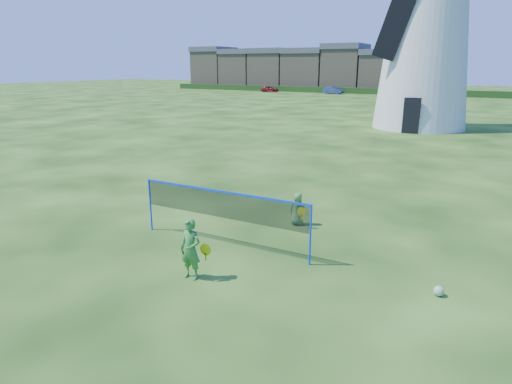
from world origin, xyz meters
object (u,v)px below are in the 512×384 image
object	(u,v)px
badminton_net	(222,205)
car_left	(270,89)
player_boy	(298,209)
play_ball	(439,291)
windmill	(427,29)
player_girl	(191,249)
car_right	(333,90)

from	to	relation	value
badminton_net	car_left	xyz separation A→B (m)	(-30.42, 63.28, -0.59)
player_boy	car_left	distance (m)	68.52
play_ball	badminton_net	bearing A→B (deg)	178.86
windmill	play_ball	distance (m)	28.22
play_ball	car_left	xyz separation A→B (m)	(-35.89, 63.39, 0.44)
badminton_net	player_girl	size ratio (longest dim) A/B	3.55
windmill	player_boy	distance (m)	25.26
player_girl	car_right	world-z (taller)	player_girl
player_girl	player_boy	world-z (taller)	player_girl
player_boy	car_right	xyz separation A→B (m)	(-19.81, 61.46, 0.07)
player_girl	play_ball	size ratio (longest dim) A/B	6.46
windmill	car_right	bearing A→B (deg)	117.70
player_girl	car_left	distance (m)	72.13
car_left	badminton_net	bearing A→B (deg)	-169.73
play_ball	car_left	size ratio (longest dim) A/B	0.07
play_ball	car_right	size ratio (longest dim) A/B	0.06
badminton_net	car_left	size ratio (longest dim) A/B	1.56
badminton_net	car_right	size ratio (longest dim) A/B	1.45
player_girl	car_right	xyz separation A→B (m)	(-19.07, 65.86, -0.14)
windmill	player_girl	world-z (taller)	windmill
badminton_net	play_ball	xyz separation A→B (m)	(5.47, -0.11, -1.03)
windmill	car_left	world-z (taller)	windmill
badminton_net	player_boy	bearing A→B (deg)	65.37
player_girl	car_left	world-z (taller)	player_girl
car_right	play_ball	bearing A→B (deg)	-149.63
windmill	badminton_net	world-z (taller)	windmill
player_girl	play_ball	xyz separation A→B (m)	(5.08, 1.83, -0.60)
windmill	player_boy	world-z (taller)	windmill
badminton_net	player_girl	distance (m)	2.02
player_girl	car_right	bearing A→B (deg)	105.09
car_right	windmill	bearing A→B (deg)	-142.59
windmill	player_girl	bearing A→B (deg)	-90.82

